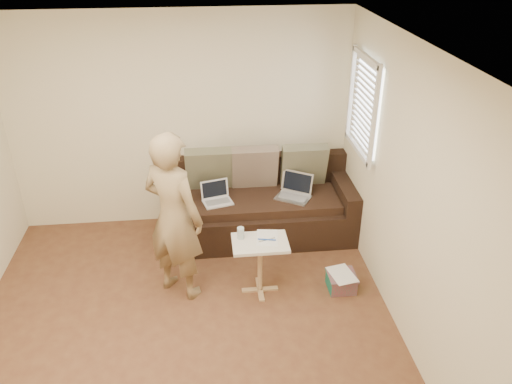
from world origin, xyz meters
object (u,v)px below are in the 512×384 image
Objects in this scene: sofa at (261,203)px; laptop_silver at (293,198)px; laptop_white at (218,203)px; side_table at (260,267)px; drinking_glass at (241,233)px; striped_box at (341,281)px; person at (174,217)px.

sofa is 5.70× the size of laptop_silver.
laptop_silver is 1.18× the size of laptop_white.
sofa reaches higher than side_table.
laptop_white is at bearing -146.72° from laptop_silver.
laptop_silver is at bearing -14.68° from sofa.
laptop_silver is at bearing -13.59° from laptop_white.
drinking_glass is at bearing -107.75° from sofa.
sofa is at bearing -162.70° from laptop_silver.
laptop_silver reaches higher than striped_box.
laptop_white is 1.07m from side_table.
laptop_white is (-0.52, -0.12, 0.10)m from sofa.
laptop_white is 2.73× the size of drinking_glass.
sofa is at bearing -98.39° from person.
sofa reaches higher than striped_box.
laptop_white is 0.54× the size of side_table.
striped_box is at bearing -58.49° from sofa.
laptop_white is 0.93m from drinking_glass.
sofa is 0.54m from laptop_white.
laptop_white is 1.05m from person.
side_table is (-0.14, -1.10, -0.12)m from sofa.
sofa reaches higher than laptop_silver.
side_table is at bearing -97.18° from sofa.
side_table is at bearing -84.97° from laptop_silver.
laptop_silver is 1.65m from person.
side_table is at bearing 175.72° from striped_box.
striped_box is (1.23, -1.04, -0.43)m from laptop_white.
sofa is 7.48× the size of striped_box.
laptop_white reaches higher than side_table.
laptop_white is at bearing -81.30° from person.
sofa is 1.40m from striped_box.
side_table is 0.88m from striped_box.
laptop_silver is 1.16m from drinking_glass.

